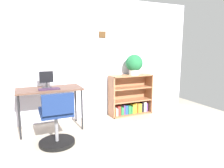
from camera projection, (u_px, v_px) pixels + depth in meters
name	position (u px, v px, depth m)	size (l,w,h in m)	color
wall_back	(74.00, 59.00, 4.01)	(5.20, 0.12, 2.37)	silver
desk	(50.00, 92.00, 3.52)	(1.07, 0.53, 0.73)	brown
monitor	(46.00, 80.00, 3.53)	(0.23, 0.16, 0.28)	#262628
keyboard	(49.00, 89.00, 3.40)	(0.33, 0.14, 0.02)	#2F1C33
office_chair	(57.00, 122.00, 2.98)	(0.52, 0.55, 0.81)	black
bookshelf_low	(130.00, 97.00, 4.43)	(0.91, 0.30, 0.85)	#945F3E
potted_plant_on_shelf	(134.00, 64.00, 4.28)	(0.35, 0.35, 0.42)	#B7B2A8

